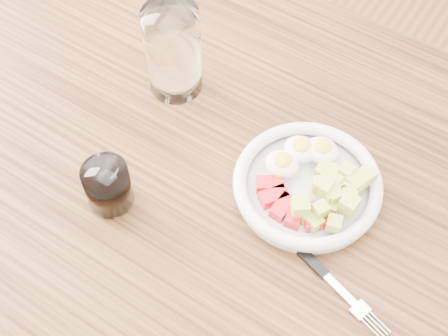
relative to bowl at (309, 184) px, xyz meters
The scene contains 5 objects.
dining_table 0.17m from the bowl, 150.66° to the right, with size 1.50×0.90×0.77m.
bowl is the anchor object (origin of this frame).
fork 0.12m from the bowl, 56.60° to the right, with size 0.21×0.08×0.01m.
water_glass 0.30m from the bowl, 167.55° to the left, with size 0.09×0.09×0.16m, color white.
coffee_glass 0.30m from the bowl, 143.99° to the right, with size 0.07×0.07×0.08m.
Camera 1 is at (0.27, -0.42, 1.59)m, focal length 50.00 mm.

